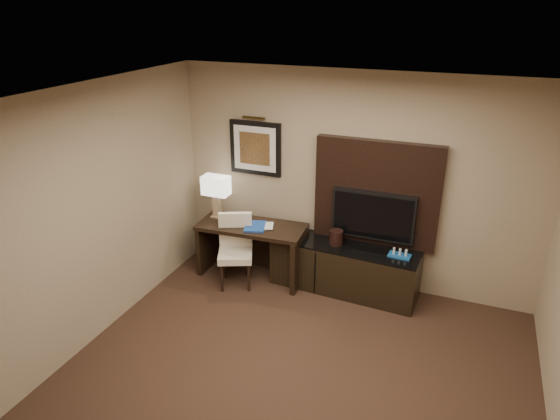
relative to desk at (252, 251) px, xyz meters
The scene contains 17 objects.
floor 2.45m from the desk, 60.23° to the right, with size 4.50×5.00×0.01m, color #311E16.
ceiling 3.36m from the desk, 60.23° to the right, with size 4.50×5.00×0.01m, color silver.
wall_back 1.60m from the desk, 18.42° to the left, with size 4.50×0.01×2.70m, color gray.
wall_left 2.54m from the desk, 116.54° to the right, with size 0.01×5.00×2.70m, color gray.
desk is the anchor object (origin of this frame).
credenza 1.22m from the desk, ahead, with size 1.83×0.51×0.63m, color black.
tv_wall_panel 1.78m from the desk, 12.76° to the left, with size 1.50×0.12×1.30m, color black.
tv 1.65m from the desk, ahead, with size 1.00×0.08×0.60m, color black.
artwork 1.34m from the desk, 104.68° to the left, with size 0.70×0.04×0.70m, color black.
picture_light 1.72m from the desk, 106.23° to the left, with size 0.04×0.04×0.30m, color #403014.
desk_chair 0.31m from the desk, 109.99° to the right, with size 0.42×0.49×0.88m, color #EFE3C8, non-canonical shape.
table_lamp 0.83m from the desk, behind, with size 0.32×0.18×0.52m, color tan, non-canonical shape.
desk_phone 0.49m from the desk, behind, with size 0.20×0.18×0.10m, color black, non-canonical shape.
blue_folder 0.39m from the desk, 31.56° to the right, with size 0.25×0.33×0.02m, color #18419D.
book 0.50m from the desk, ahead, with size 0.17×0.02×0.23m, color #BAAC92.
ice_bucket 1.16m from the desk, ahead, with size 0.17×0.17×0.19m, color black.
minibar_tray 1.91m from the desk, ahead, with size 0.26×0.16×0.09m, color #165194, non-canonical shape.
Camera 1 is at (1.29, -3.17, 3.43)m, focal length 32.00 mm.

